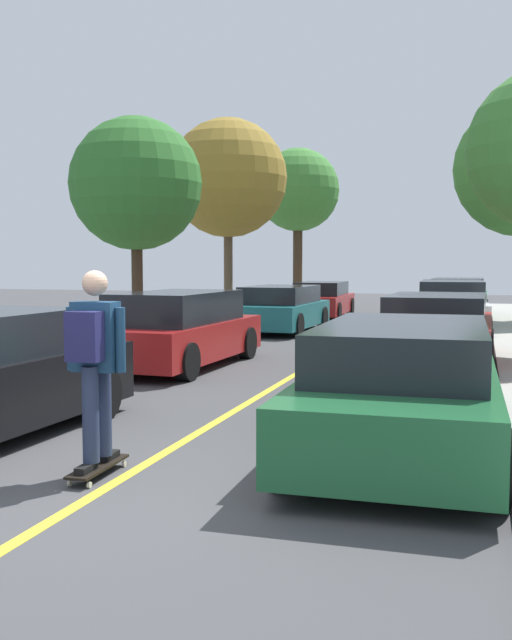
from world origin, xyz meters
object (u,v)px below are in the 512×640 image
Objects in this scene: street_tree_left_nearest at (136,184)px; skateboard at (98,467)px; parked_car_right_nearest at (404,387)px; street_tree_left_near at (228,179)px; parked_car_right_far at (452,308)px; street_tree_left_far at (298,191)px; parked_car_right_near at (437,333)px; parked_car_left_near at (179,330)px; skateboarder at (94,356)px; parked_car_left_farthest at (321,300)px; parked_car_right_farthest at (458,299)px; parked_car_left_far at (281,309)px.

street_tree_left_nearest is 10.27m from skateboard.
parked_car_right_nearest is 0.78× the size of street_tree_left_near.
street_tree_left_near is at bearing 176.57° from parked_car_right_far.
street_tree_left_far reaches higher than street_tree_left_near.
street_tree_left_near is at bearing 132.55° from parked_car_right_near.
skateboarder reaches higher than parked_car_left_near.
parked_car_right_near is 0.74× the size of street_tree_left_near.
parked_car_left_farthest is at bearing 133.37° from parked_car_right_far.
street_tree_left_nearest is at bearing -120.20° from parked_car_right_farthest.
parked_car_right_near is 2.52× the size of skateboarder.
street_tree_left_near is at bearing 116.65° from parked_car_right_nearest.
street_tree_left_nearest reaches higher than skateboard.
parked_car_left_farthest is 1.13× the size of parked_car_right_farthest.
skateboarder is (-2.56, -7.75, 0.44)m from parked_car_right_near.
street_tree_left_nearest reaches higher than parked_car_left_far.
parked_car_left_far is 10.62m from street_tree_left_far.
skateboarder reaches higher than parked_car_left_farthest.
parked_car_left_near is 0.73× the size of street_tree_left_near.
street_tree_left_far is at bearing 152.15° from parked_car_right_farthest.
parked_car_left_near reaches higher than parked_car_left_far.
parked_car_left_near is at bearing -90.00° from parked_car_left_farthest.
street_tree_left_nearest is (-6.52, -11.20, 2.94)m from parked_car_right_farthest.
street_tree_left_far is at bearing 99.59° from skateboarder.
parked_car_left_near is at bearing -76.94° from street_tree_left_near.
parked_car_left_near is 1.09× the size of parked_car_right_farthest.
parked_car_left_far is 7.67m from parked_car_right_farthest.
street_tree_left_nearest is (-1.89, 2.11, 2.95)m from parked_car_left_near.
street_tree_left_near is at bearing -90.00° from street_tree_left_far.
parked_car_left_near is 7.01m from skateboard.
skateboard is at bearing -108.34° from parked_car_right_near.
parked_car_right_nearest is 18.15m from parked_car_right_farthest.
skateboard is at bearing -100.05° from parked_car_right_far.
parked_car_right_farthest reaches higher than parked_car_left_far.
parked_car_left_near is 0.93× the size of parked_car_right_far.
parked_car_right_farthest is at bearing -27.85° from street_tree_left_far.
street_tree_left_near is 0.94× the size of street_tree_left_far.
street_tree_left_far is (-6.52, 9.00, 4.15)m from parked_car_right_far.
parked_car_left_far is (0.00, 7.20, -0.05)m from parked_car_left_near.
parked_car_left_farthest is at bearing 79.84° from street_tree_left_nearest.
parked_car_left_near reaches higher than parked_car_left_farthest.
parked_car_right_farthest is (0.00, 12.26, 0.03)m from parked_car_right_near.
parked_car_right_farthest is at bearing 90.00° from parked_car_right_near.
parked_car_right_near is 0.69× the size of street_tree_left_far.
parked_car_right_nearest reaches higher than parked_car_left_far.
parked_car_left_far is 14.03m from skateboard.
street_tree_left_nearest is (-6.52, -5.65, 2.93)m from parked_car_right_far.
parked_car_right_far is 5.56× the size of skateboard.
parked_car_right_far is (-0.00, 12.60, 0.06)m from parked_car_right_nearest.
parked_car_left_farthest is (0.00, 5.46, -0.02)m from parked_car_left_far.
skateboarder reaches higher than parked_car_right_far.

